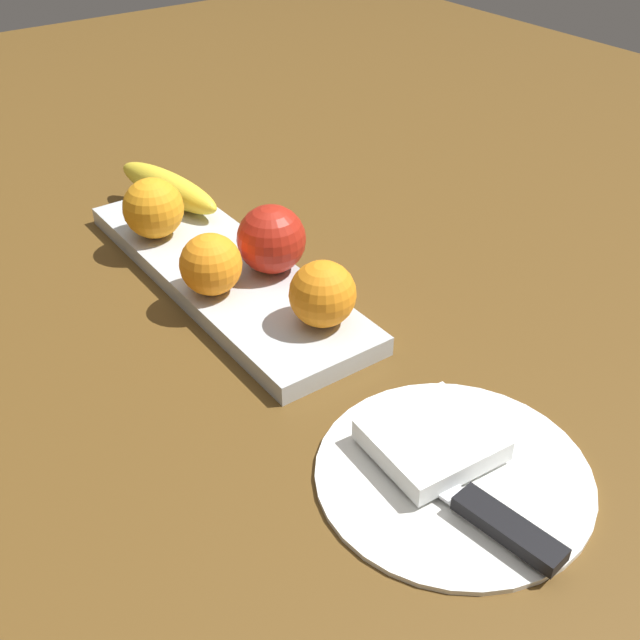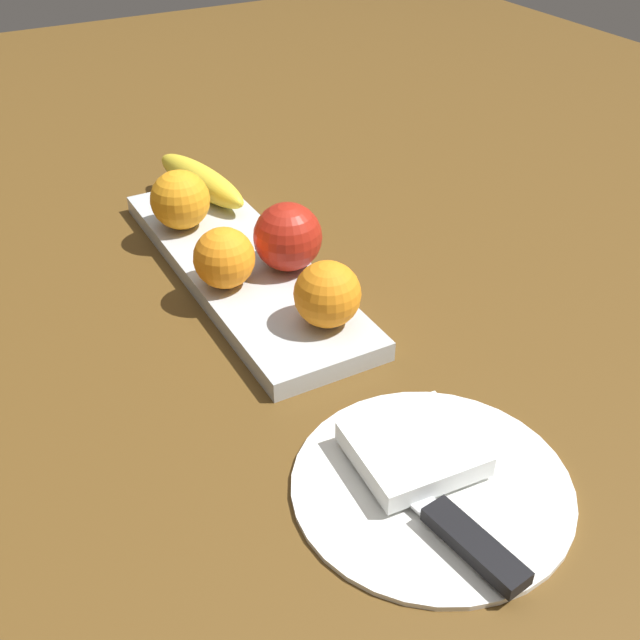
{
  "view_description": "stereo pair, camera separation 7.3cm",
  "coord_description": "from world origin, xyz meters",
  "px_view_note": "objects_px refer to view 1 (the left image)",
  "views": [
    {
      "loc": [
        -0.71,
        0.32,
        0.47
      ],
      "look_at": [
        -0.23,
        -0.03,
        0.05
      ],
      "focal_mm": 43.2,
      "sensor_mm": 36.0,
      "label": 1
    },
    {
      "loc": [
        -0.75,
        0.26,
        0.47
      ],
      "look_at": [
        -0.23,
        -0.03,
        0.05
      ],
      "focal_mm": 43.2,
      "sensor_mm": 36.0,
      "label": 2
    }
  ],
  "objects_px": {
    "dinner_plate": "(454,472)",
    "folded_napkin": "(431,440)",
    "apple": "(271,239)",
    "orange_center": "(157,207)",
    "orange_near_apple": "(323,294)",
    "knife": "(491,517)",
    "fruit_tray": "(224,273)",
    "banana": "(168,187)",
    "orange_near_banana": "(211,264)"
  },
  "relations": [
    {
      "from": "orange_near_apple",
      "to": "orange_center",
      "type": "xyz_separation_m",
      "value": [
        0.27,
        0.05,
        0.0
      ]
    },
    {
      "from": "apple",
      "to": "orange_near_banana",
      "type": "height_order",
      "value": "apple"
    },
    {
      "from": "apple",
      "to": "orange_near_apple",
      "type": "bearing_deg",
      "value": 172.55
    },
    {
      "from": "fruit_tray",
      "to": "apple",
      "type": "bearing_deg",
      "value": -135.55
    },
    {
      "from": "banana",
      "to": "fruit_tray",
      "type": "bearing_deg",
      "value": -18.54
    },
    {
      "from": "orange_center",
      "to": "dinner_plate",
      "type": "xyz_separation_m",
      "value": [
        -0.48,
        -0.03,
        -0.05
      ]
    },
    {
      "from": "apple",
      "to": "orange_near_banana",
      "type": "relative_size",
      "value": 1.15
    },
    {
      "from": "banana",
      "to": "orange_near_apple",
      "type": "xyz_separation_m",
      "value": [
        -0.34,
        -0.0,
        0.01
      ]
    },
    {
      "from": "apple",
      "to": "knife",
      "type": "xyz_separation_m",
      "value": [
        -0.39,
        0.06,
        -0.05
      ]
    },
    {
      "from": "dinner_plate",
      "to": "folded_napkin",
      "type": "relative_size",
      "value": 2.34
    },
    {
      "from": "fruit_tray",
      "to": "banana",
      "type": "relative_size",
      "value": 2.34
    },
    {
      "from": "orange_near_apple",
      "to": "orange_near_banana",
      "type": "relative_size",
      "value": 1.02
    },
    {
      "from": "orange_near_apple",
      "to": "banana",
      "type": "bearing_deg",
      "value": 0.16
    },
    {
      "from": "fruit_tray",
      "to": "apple",
      "type": "xyz_separation_m",
      "value": [
        -0.04,
        -0.04,
        0.05
      ]
    },
    {
      "from": "apple",
      "to": "orange_near_apple",
      "type": "xyz_separation_m",
      "value": [
        -0.12,
        0.02,
        -0.0
      ]
    },
    {
      "from": "orange_near_banana",
      "to": "orange_center",
      "type": "xyz_separation_m",
      "value": [
        0.15,
        -0.01,
        0.0
      ]
    },
    {
      "from": "apple",
      "to": "folded_napkin",
      "type": "distance_m",
      "value": 0.31
    },
    {
      "from": "apple",
      "to": "dinner_plate",
      "type": "bearing_deg",
      "value": 173.14
    },
    {
      "from": "fruit_tray",
      "to": "folded_napkin",
      "type": "distance_m",
      "value": 0.35
    },
    {
      "from": "apple",
      "to": "banana",
      "type": "xyz_separation_m",
      "value": [
        0.22,
        0.02,
        -0.02
      ]
    },
    {
      "from": "apple",
      "to": "fruit_tray",
      "type": "bearing_deg",
      "value": 44.45
    },
    {
      "from": "orange_center",
      "to": "knife",
      "type": "height_order",
      "value": "orange_center"
    },
    {
      "from": "dinner_plate",
      "to": "folded_napkin",
      "type": "height_order",
      "value": "folded_napkin"
    },
    {
      "from": "orange_near_apple",
      "to": "folded_napkin",
      "type": "relative_size",
      "value": 0.69
    },
    {
      "from": "banana",
      "to": "dinner_plate",
      "type": "distance_m",
      "value": 0.56
    },
    {
      "from": "apple",
      "to": "banana",
      "type": "relative_size",
      "value": 0.41
    },
    {
      "from": "dinner_plate",
      "to": "banana",
      "type": "bearing_deg",
      "value": -2.48
    },
    {
      "from": "orange_center",
      "to": "dinner_plate",
      "type": "height_order",
      "value": "orange_center"
    },
    {
      "from": "orange_near_banana",
      "to": "folded_napkin",
      "type": "height_order",
      "value": "orange_near_banana"
    },
    {
      "from": "apple",
      "to": "dinner_plate",
      "type": "xyz_separation_m",
      "value": [
        -0.34,
        0.04,
        -0.05
      ]
    },
    {
      "from": "folded_napkin",
      "to": "banana",
      "type": "bearing_deg",
      "value": -2.61
    },
    {
      "from": "orange_near_banana",
      "to": "dinner_plate",
      "type": "distance_m",
      "value": 0.34
    },
    {
      "from": "fruit_tray",
      "to": "banana",
      "type": "distance_m",
      "value": 0.19
    },
    {
      "from": "banana",
      "to": "folded_napkin",
      "type": "relative_size",
      "value": 1.92
    },
    {
      "from": "apple",
      "to": "banana",
      "type": "distance_m",
      "value": 0.22
    },
    {
      "from": "orange_center",
      "to": "folded_napkin",
      "type": "height_order",
      "value": "orange_center"
    },
    {
      "from": "orange_near_banana",
      "to": "dinner_plate",
      "type": "xyz_separation_m",
      "value": [
        -0.33,
        -0.04,
        -0.05
      ]
    },
    {
      "from": "knife",
      "to": "folded_napkin",
      "type": "bearing_deg",
      "value": -18.84
    },
    {
      "from": "orange_center",
      "to": "dinner_plate",
      "type": "relative_size",
      "value": 0.31
    },
    {
      "from": "apple",
      "to": "orange_center",
      "type": "xyz_separation_m",
      "value": [
        0.15,
        0.07,
        -0.0
      ]
    },
    {
      "from": "apple",
      "to": "orange_near_banana",
      "type": "distance_m",
      "value": 0.08
    },
    {
      "from": "folded_napkin",
      "to": "apple",
      "type": "bearing_deg",
      "value": -7.5
    },
    {
      "from": "banana",
      "to": "dinner_plate",
      "type": "xyz_separation_m",
      "value": [
        -0.56,
        0.02,
        -0.04
      ]
    },
    {
      "from": "fruit_tray",
      "to": "orange_near_apple",
      "type": "height_order",
      "value": "orange_near_apple"
    },
    {
      "from": "orange_near_apple",
      "to": "knife",
      "type": "bearing_deg",
      "value": 171.35
    },
    {
      "from": "orange_near_banana",
      "to": "banana",
      "type": "bearing_deg",
      "value": -15.12
    },
    {
      "from": "folded_napkin",
      "to": "orange_near_apple",
      "type": "bearing_deg",
      "value": -7.52
    },
    {
      "from": "fruit_tray",
      "to": "orange_near_banana",
      "type": "xyz_separation_m",
      "value": [
        -0.04,
        0.04,
        0.04
      ]
    },
    {
      "from": "fruit_tray",
      "to": "folded_napkin",
      "type": "xyz_separation_m",
      "value": [
        -0.35,
        0.0,
        0.01
      ]
    },
    {
      "from": "banana",
      "to": "orange_center",
      "type": "xyz_separation_m",
      "value": [
        -0.07,
        0.05,
        0.02
      ]
    }
  ]
}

